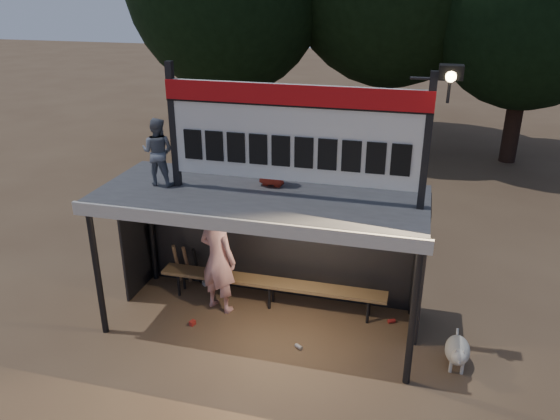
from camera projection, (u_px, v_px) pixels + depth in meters
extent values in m
plane|color=brown|center=(262.00, 322.00, 9.14)|extent=(80.00, 80.00, 0.00)
imported|color=white|center=(218.00, 259.00, 9.18)|extent=(0.81, 0.65, 1.91)
imported|color=slate|center=(158.00, 152.00, 8.41)|extent=(0.53, 0.42, 1.06)
imported|color=#B22B1B|center=(272.00, 151.00, 8.35)|extent=(0.59, 0.43, 1.11)
cube|color=#3C3C3E|center=(261.00, 197.00, 8.27)|extent=(5.00, 2.00, 0.12)
cube|color=silver|center=(239.00, 226.00, 7.37)|extent=(5.10, 0.06, 0.20)
cylinder|color=black|center=(97.00, 272.00, 8.48)|extent=(0.10, 0.10, 2.20)
cylinder|color=black|center=(413.00, 317.00, 7.35)|extent=(0.10, 0.10, 2.20)
cylinder|color=black|center=(151.00, 226.00, 10.08)|extent=(0.10, 0.10, 2.20)
cylinder|color=black|center=(417.00, 257.00, 8.96)|extent=(0.10, 0.10, 2.20)
cube|color=black|center=(278.00, 238.00, 9.61)|extent=(5.00, 0.04, 2.20)
cube|color=black|center=(136.00, 234.00, 9.75)|extent=(0.04, 1.00, 2.20)
cube|color=black|center=(423.00, 269.00, 8.58)|extent=(0.04, 1.00, 2.20)
cylinder|color=black|center=(278.00, 182.00, 9.20)|extent=(5.00, 0.06, 0.06)
cube|color=black|center=(174.00, 126.00, 8.19)|extent=(0.10, 0.10, 1.90)
cube|color=black|center=(427.00, 143.00, 7.33)|extent=(0.10, 0.10, 1.90)
cube|color=silver|center=(293.00, 134.00, 7.76)|extent=(3.80, 0.08, 1.40)
cube|color=#B50C10|center=(293.00, 95.00, 7.50)|extent=(3.80, 0.04, 0.28)
cube|color=black|center=(293.00, 106.00, 7.55)|extent=(3.80, 0.02, 0.03)
cube|color=black|center=(193.00, 144.00, 8.17)|extent=(0.27, 0.03, 0.45)
cube|color=black|center=(214.00, 146.00, 8.09)|extent=(0.27, 0.03, 0.45)
cube|color=black|center=(236.00, 148.00, 8.01)|extent=(0.27, 0.03, 0.45)
cube|color=black|center=(258.00, 149.00, 7.93)|extent=(0.27, 0.03, 0.45)
cube|color=black|center=(281.00, 151.00, 7.85)|extent=(0.27, 0.03, 0.45)
cube|color=black|center=(304.00, 153.00, 7.77)|extent=(0.27, 0.03, 0.45)
cube|color=black|center=(327.00, 154.00, 7.69)|extent=(0.27, 0.03, 0.45)
cube|color=black|center=(351.00, 156.00, 7.61)|extent=(0.27, 0.03, 0.45)
cube|color=black|center=(376.00, 158.00, 7.53)|extent=(0.27, 0.03, 0.45)
cube|color=black|center=(401.00, 160.00, 7.45)|extent=(0.27, 0.03, 0.45)
cylinder|color=black|center=(430.00, 79.00, 7.01)|extent=(0.50, 0.04, 0.04)
cylinder|color=black|center=(449.00, 91.00, 7.01)|extent=(0.04, 0.04, 0.30)
cube|color=black|center=(451.00, 72.00, 6.87)|extent=(0.30, 0.22, 0.18)
sphere|color=#FFD88C|center=(451.00, 76.00, 6.80)|extent=(0.14, 0.14, 0.14)
cube|color=olive|center=(271.00, 283.00, 9.46)|extent=(4.00, 0.35, 0.06)
cylinder|color=black|center=(179.00, 285.00, 9.84)|extent=(0.05, 0.05, 0.45)
cylinder|color=black|center=(184.00, 278.00, 10.05)|extent=(0.05, 0.05, 0.45)
cylinder|color=black|center=(269.00, 297.00, 9.44)|extent=(0.05, 0.05, 0.45)
cylinder|color=black|center=(273.00, 290.00, 9.65)|extent=(0.05, 0.05, 0.45)
cylinder|color=black|center=(368.00, 311.00, 9.04)|extent=(0.05, 0.05, 0.45)
cylinder|color=black|center=(369.00, 304.00, 9.25)|extent=(0.05, 0.05, 0.45)
cylinder|color=black|center=(232.00, 91.00, 18.27)|extent=(0.50, 0.50, 3.74)
cylinder|color=#2F1F15|center=(387.00, 84.00, 18.35)|extent=(0.50, 0.50, 4.18)
cylinder|color=black|center=(516.00, 106.00, 16.65)|extent=(0.50, 0.50, 3.52)
ellipsoid|color=beige|center=(457.00, 350.00, 8.02)|extent=(0.36, 0.58, 0.36)
sphere|color=white|center=(459.00, 357.00, 7.73)|extent=(0.22, 0.22, 0.22)
cone|color=beige|center=(459.00, 362.00, 7.65)|extent=(0.10, 0.10, 0.10)
cone|color=beige|center=(456.00, 351.00, 7.69)|extent=(0.06, 0.06, 0.07)
cone|color=beige|center=(464.00, 352.00, 7.66)|extent=(0.06, 0.06, 0.07)
cylinder|color=beige|center=(451.00, 367.00, 7.94)|extent=(0.05, 0.05, 0.18)
cylinder|color=beige|center=(462.00, 369.00, 7.91)|extent=(0.05, 0.05, 0.18)
cylinder|color=beige|center=(450.00, 352.00, 8.27)|extent=(0.05, 0.05, 0.18)
cylinder|color=beige|center=(461.00, 353.00, 8.23)|extent=(0.05, 0.05, 0.18)
cylinder|color=silver|center=(457.00, 334.00, 8.26)|extent=(0.04, 0.16, 0.14)
cylinder|color=#A2784C|center=(177.00, 263.00, 10.15)|extent=(0.07, 0.27, 0.84)
cylinder|color=#8E6542|center=(187.00, 265.00, 10.10)|extent=(0.07, 0.30, 0.83)
cylinder|color=black|center=(197.00, 266.00, 10.06)|extent=(0.07, 0.33, 0.83)
cube|color=#AF251E|center=(192.00, 323.00, 9.05)|extent=(0.10, 0.12, 0.08)
cylinder|color=#BCBBC1|center=(299.00, 347.00, 8.47)|extent=(0.14, 0.12, 0.07)
cube|color=white|center=(223.00, 287.00, 10.10)|extent=(0.12, 0.10, 0.08)
cylinder|color=red|center=(391.00, 321.00, 9.11)|extent=(0.14, 0.12, 0.07)
cube|color=#BDBCC2|center=(205.00, 283.00, 10.24)|extent=(0.12, 0.12, 0.08)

